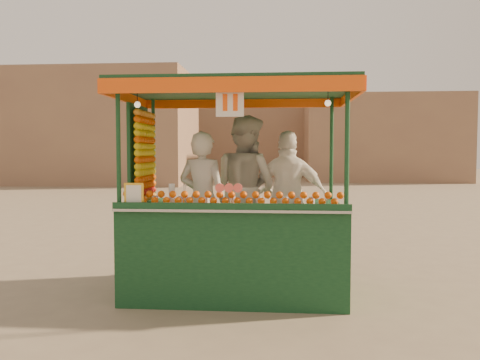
# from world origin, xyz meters

# --- Properties ---
(ground) EXTENTS (90.00, 90.00, 0.00)m
(ground) POSITION_xyz_m (0.00, 0.00, 0.00)
(ground) COLOR #776855
(ground) RESTS_ON ground
(building_left) EXTENTS (10.00, 6.00, 6.00)m
(building_left) POSITION_xyz_m (-9.00, 20.00, 3.00)
(building_left) COLOR #8F6E51
(building_left) RESTS_ON ground
(building_right) EXTENTS (9.00, 6.00, 5.00)m
(building_right) POSITION_xyz_m (7.00, 24.00, 2.50)
(building_right) COLOR #8F6E51
(building_right) RESTS_ON ground
(building_center) EXTENTS (14.00, 7.00, 7.00)m
(building_center) POSITION_xyz_m (-2.00, 30.00, 3.50)
(building_center) COLOR #8F6E51
(building_center) RESTS_ON ground
(juice_cart) EXTENTS (2.78, 1.80, 2.53)m
(juice_cart) POSITION_xyz_m (0.24, -0.10, 0.82)
(juice_cart) COLOR #0E361C
(juice_cart) RESTS_ON ground
(vendor_left) EXTENTS (0.69, 0.53, 1.67)m
(vendor_left) POSITION_xyz_m (-0.11, 0.02, 1.13)
(vendor_left) COLOR beige
(vendor_left) RESTS_ON ground
(vendor_middle) EXTENTS (1.16, 1.13, 1.89)m
(vendor_middle) POSITION_xyz_m (0.39, 0.41, 1.24)
(vendor_middle) COLOR beige
(vendor_middle) RESTS_ON ground
(vendor_right) EXTENTS (1.03, 0.50, 1.69)m
(vendor_right) POSITION_xyz_m (0.95, 0.34, 1.14)
(vendor_right) COLOR white
(vendor_right) RESTS_ON ground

